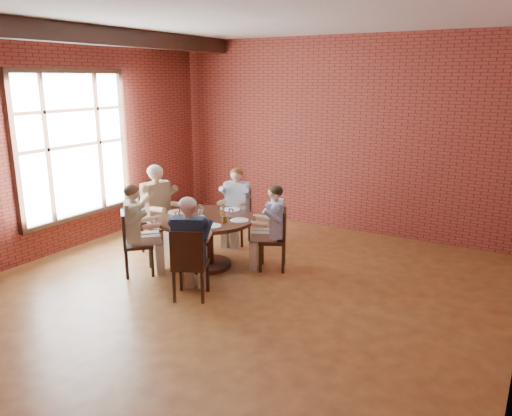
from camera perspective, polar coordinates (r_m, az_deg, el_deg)
The scene contains 30 objects.
floor at distance 6.47m, azimuth -3.08°, elevation -9.92°, with size 7.00×7.00×0.00m, color #9D6730.
ceiling at distance 5.92m, azimuth -3.56°, elevation 21.54°, with size 7.00×7.00×0.00m, color silver.
wall_back at distance 9.05m, azimuth 9.28°, elevation 8.23°, with size 7.00×7.00×0.00m, color maroon.
wall_left at distance 8.22m, azimuth -22.60°, elevation 6.65°, with size 7.00×7.00×0.00m, color maroon.
ceiling_beam at distance 7.55m, azimuth -19.96°, elevation 18.26°, with size 0.22×6.90×0.26m, color black.
window at distance 8.41m, azimuth -20.10°, elevation 6.70°, with size 0.10×2.16×2.36m.
dining_table at distance 7.25m, azimuth -5.70°, elevation -2.74°, with size 1.42×1.42×0.75m.
chair_a at distance 7.14m, azimuth 2.49°, elevation -3.32°, with size 0.51×0.51×0.88m.
diner_a at distance 7.10m, azimuth 1.92°, elevation -2.28°, with size 0.47×0.58×1.24m, color #4764B9, non-canonical shape.
chair_b at distance 8.33m, azimuth -2.08°, elevation -0.63°, with size 0.46×0.46×0.90m.
diner_b at distance 8.22m, azimuth -2.29°, elevation 0.17°, with size 0.48×0.60×1.26m, color #92A5BA, non-canonical shape.
chair_c at distance 8.04m, azimuth -11.40°, elevation -1.25°, with size 0.51×0.51×0.97m.
diner_c at distance 7.93m, azimuth -11.03°, elevation -0.17°, with size 0.56×0.69×1.39m, color brown, non-canonical shape.
chair_d at distance 7.15m, azimuth -14.00°, elevation -3.63°, with size 0.57×0.57×0.91m.
diner_d at distance 7.11m, azimuth -13.44°, elevation -2.47°, with size 0.50×0.61×1.28m, color beige, non-canonical shape.
chair_e at distance 6.21m, azimuth -7.66°, elevation -6.11°, with size 0.55×0.55×0.92m.
diner_e at distance 6.23m, azimuth -7.54°, elevation -4.56°, with size 0.51×0.63×1.30m, color #15243D, non-canonical shape.
plate_a at distance 6.97m, azimuth -1.93°, elevation -1.43°, with size 0.26×0.26×0.01m, color white.
plate_b at distance 7.54m, azimuth -2.83°, elevation -0.18°, with size 0.26×0.26×0.01m, color white.
plate_c at distance 7.49m, azimuth -9.03°, elevation -0.46°, with size 0.26×0.26×0.01m, color white.
plate_d at distance 6.73m, azimuth -5.09°, elevation -2.06°, with size 0.26×0.26×0.01m, color white.
glass_a at distance 7.07m, azimuth -2.86°, elevation -0.66°, with size 0.07×0.07×0.14m, color white.
glass_b at distance 7.23m, azimuth -3.85°, elevation -0.33°, with size 0.07×0.07×0.14m, color white.
glass_c at distance 7.43m, azimuth -6.24°, elevation 0.02°, with size 0.07×0.07×0.14m, color white.
glass_d at distance 7.26m, azimuth -6.32°, elevation -0.32°, with size 0.07×0.07×0.14m, color white.
glass_e at distance 7.22m, azimuth -8.56°, elevation -0.50°, with size 0.07×0.07×0.14m, color white.
glass_f at distance 7.00m, azimuth -8.99°, elevation -1.01°, with size 0.07×0.07×0.14m, color white.
glass_g at distance 6.97m, azimuth -6.27°, elevation -0.97°, with size 0.07×0.07×0.14m, color white.
glass_h at distance 6.89m, azimuth -3.64°, elevation -1.10°, with size 0.07×0.07×0.14m, color white.
smartphone at distance 6.69m, azimuth -4.91°, elevation -2.19°, with size 0.07×0.14×0.01m, color black.
Camera 1 is at (3.29, -4.87, 2.70)m, focal length 35.00 mm.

